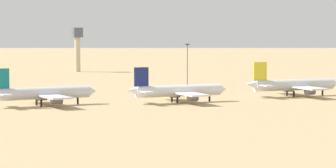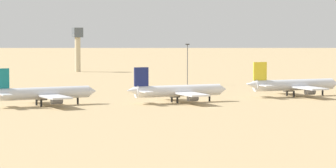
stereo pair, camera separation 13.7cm
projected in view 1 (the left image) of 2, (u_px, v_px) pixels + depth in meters
The scene contains 8 objects.
ground at pixel (209, 107), 249.98m from camera, with size 4000.00×4000.00×0.00m, color tan.
ridge_east at pixel (128, 5), 1282.77m from camera, with size 252.10×197.11×122.09m, color #8C715B.
ridge_far_east at pixel (223, 14), 1543.50m from camera, with size 306.86×187.16×102.82m, color gray.
parked_jet_teal_1 at pixel (42, 93), 254.31m from camera, with size 36.89×31.12×12.18m.
parked_jet_navy_2 at pixel (177, 91), 265.14m from camera, with size 36.11×30.21×11.96m.
parked_jet_yellow_3 at pixel (293, 85), 289.63m from camera, with size 38.12×31.90×12.63m.
control_tower at pixel (77, 45), 453.50m from camera, with size 5.20×5.20×24.86m.
light_pole_west at pixel (187, 61), 349.87m from camera, with size 1.80×0.50×17.80m.
Camera 1 is at (-108.80, -224.20, 24.56)m, focal length 86.19 mm.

